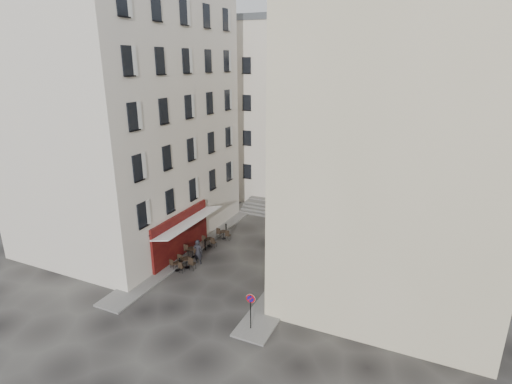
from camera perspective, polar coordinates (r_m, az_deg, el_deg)
The scene contains 18 objects.
ground at distance 29.11m, azimuth -4.30°, elevation -11.48°, with size 90.00×90.00×0.00m, color black.
sidewalk_left at distance 34.20m, azimuth -7.75°, elevation -6.74°, with size 2.00×22.00×0.12m, color slate.
sidewalk_right at distance 29.93m, azimuth 6.24°, elevation -10.52°, with size 2.00×18.00×0.12m, color slate.
building_left at distance 34.19m, azimuth -18.12°, elevation 10.47°, with size 12.20×16.20×20.60m.
building_right at distance 26.13m, azimuth 19.95°, elevation 5.90°, with size 12.20×14.20×18.60m.
building_back at distance 43.49m, azimuth 6.49°, elevation 11.38°, with size 18.20×10.20×18.60m.
cafe_storefront at distance 31.10m, azimuth -10.53°, elevation -5.84°, with size 1.74×7.30×3.50m.
stone_steps at distance 39.36m, azimuth 4.48°, elevation -2.68°, with size 9.00×3.15×0.80m.
bollard_near at distance 29.67m, azimuth -10.87°, elevation -10.01°, with size 0.12×0.12×0.98m.
bollard_mid at distance 32.25m, azimuth -7.30°, elevation -7.41°, with size 0.12×0.12×0.98m.
bollard_far at distance 34.99m, azimuth -4.30°, elevation -5.19°, with size 0.12×0.12×0.98m.
no_parking_sign at distance 22.78m, azimuth -0.79°, elevation -15.85°, with size 0.52×0.11×2.30m.
bistro_table_a at distance 29.65m, azimuth -11.19°, elevation -10.29°, with size 1.17×0.55×0.82m.
bistro_table_b at distance 29.85m, azimuth -9.84°, elevation -9.79°, with size 1.42×0.66×1.00m.
bistro_table_c at distance 31.31m, azimuth -9.06°, elevation -8.37°, with size 1.39×0.65×0.98m.
bistro_table_d at distance 32.88m, azimuth -6.68°, elevation -7.01°, with size 1.25×0.58×0.88m.
bistro_table_e at distance 34.04m, azimuth -4.63°, elevation -6.00°, with size 1.29×0.61×0.91m.
pedestrian at distance 30.15m, azimuth -8.29°, elevation -8.44°, with size 0.70×0.46×1.93m, color black.
Camera 1 is at (12.39, -22.06, 14.39)m, focal length 28.00 mm.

